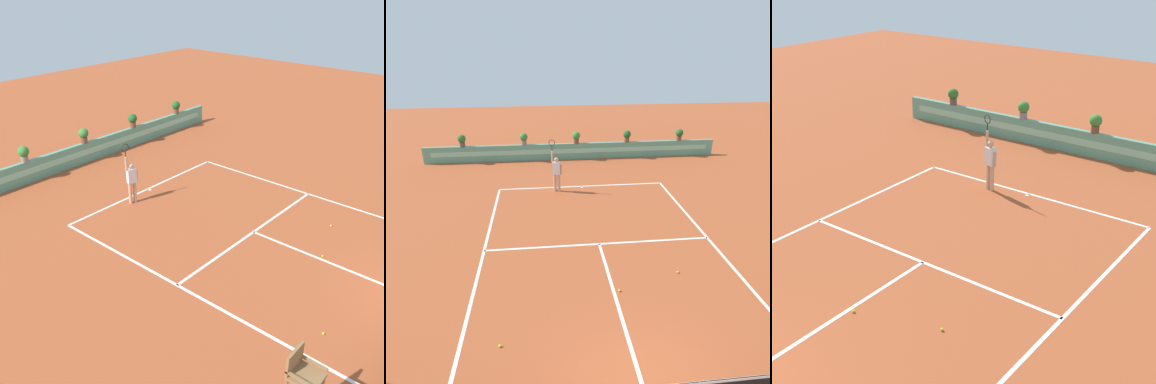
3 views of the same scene
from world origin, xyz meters
TOP-DOWN VIEW (x-y plane):
  - ground_plane at (0.00, 6.00)m, footprint 60.00×60.00m
  - court_lines at (0.00, 6.72)m, footprint 8.32×11.94m
  - back_wall_barrier at (0.00, 16.39)m, footprint 18.00×0.21m
  - tennis_player at (-1.27, 11.43)m, footprint 0.60×0.32m
  - tennis_ball_near_baseline at (0.16, 3.77)m, footprint 0.07×0.07m
  - tennis_ball_mid_court at (2.20, 4.45)m, footprint 0.07×0.07m
  - tennis_ball_by_sideline at (-3.14, 2.10)m, footprint 0.07×0.07m
  - potted_plant_right at (3.36, 16.39)m, footprint 0.48×0.48m
  - potted_plant_far_left at (-6.64, 16.39)m, footprint 0.48×0.48m
  - potted_plant_far_right at (6.74, 16.39)m, footprint 0.48×0.48m
  - potted_plant_left at (-3.00, 16.39)m, footprint 0.48×0.48m
  - potted_plant_centre at (0.19, 16.39)m, footprint 0.48×0.48m

SIDE VIEW (x-z plane):
  - ground_plane at x=0.00m, z-range 0.00..0.00m
  - court_lines at x=0.00m, z-range 0.00..0.01m
  - tennis_ball_near_baseline at x=0.16m, z-range 0.00..0.07m
  - tennis_ball_mid_court at x=2.20m, z-range 0.00..0.07m
  - tennis_ball_by_sideline at x=-3.14m, z-range 0.00..0.07m
  - back_wall_barrier at x=0.00m, z-range 0.00..1.00m
  - tennis_player at x=-1.27m, z-range -0.24..2.34m
  - potted_plant_right at x=3.36m, z-range 1.05..1.78m
  - potted_plant_far_left at x=-6.64m, z-range 1.05..1.78m
  - potted_plant_far_right at x=6.74m, z-range 1.05..1.78m
  - potted_plant_left at x=-3.00m, z-range 1.05..1.78m
  - potted_plant_centre at x=0.19m, z-range 1.05..1.78m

